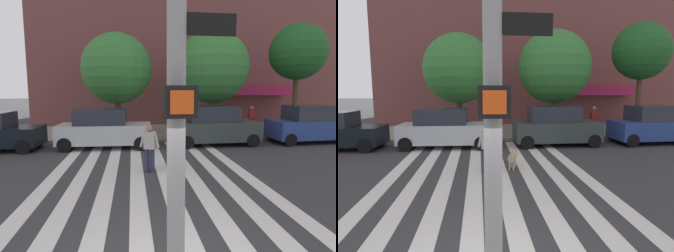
% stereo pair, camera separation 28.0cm
% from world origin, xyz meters
% --- Properties ---
extents(ground_plane, '(160.00, 160.00, 0.00)m').
position_xyz_m(ground_plane, '(0.00, 5.78, 0.00)').
color(ground_plane, '#353538').
extents(sidewalk_far, '(80.00, 6.00, 0.15)m').
position_xyz_m(sidewalk_far, '(0.00, 14.57, 0.07)').
color(sidewalk_far, gray).
rests_on(sidewalk_far, ground_plane).
extents(crosswalk_stripes, '(6.75, 10.97, 0.01)m').
position_xyz_m(crosswalk_stripes, '(0.02, 5.78, 0.00)').
color(crosswalk_stripes, silver).
rests_on(crosswalk_stripes, ground_plane).
extents(traffic_light_pole, '(0.74, 0.46, 5.80)m').
position_xyz_m(traffic_light_pole, '(-0.14, -0.81, 3.52)').
color(traffic_light_pole, gray).
rests_on(traffic_light_pole, sidewalk_near).
extents(parked_car_behind_first, '(4.50, 2.02, 1.91)m').
position_xyz_m(parked_car_behind_first, '(-1.93, 10.23, 0.92)').
color(parked_car_behind_first, '#B5BEC3').
rests_on(parked_car_behind_first, ground_plane).
extents(parked_car_third_in_line, '(4.31, 1.94, 2.00)m').
position_xyz_m(parked_car_third_in_line, '(3.63, 10.23, 0.97)').
color(parked_car_third_in_line, '#303937').
rests_on(parked_car_third_in_line, ground_plane).
extents(parked_car_fourth_in_line, '(4.71, 2.09, 2.00)m').
position_xyz_m(parked_car_fourth_in_line, '(9.05, 10.23, 0.95)').
color(parked_car_fourth_in_line, navy).
rests_on(parked_car_fourth_in_line, ground_plane).
extents(street_tree_nearest, '(4.04, 4.04, 5.89)m').
position_xyz_m(street_tree_nearest, '(-1.39, 12.99, 4.01)').
color(street_tree_nearest, '#4C3823').
rests_on(street_tree_nearest, sidewalk_far).
extents(street_tree_middle, '(4.30, 4.30, 6.15)m').
position_xyz_m(street_tree_middle, '(4.21, 12.77, 4.14)').
color(street_tree_middle, '#4C3823').
rests_on(street_tree_middle, sidewalk_far).
extents(street_tree_further, '(3.32, 3.32, 6.58)m').
position_xyz_m(street_tree_further, '(9.33, 12.37, 5.04)').
color(street_tree_further, '#4C3823').
rests_on(street_tree_further, sidewalk_far).
extents(pedestrian_dog_walker, '(0.70, 0.34, 1.64)m').
position_xyz_m(pedestrian_dog_walker, '(0.01, 5.95, 0.93)').
color(pedestrian_dog_walker, '#282D4C').
rests_on(pedestrian_dog_walker, ground_plane).
extents(dog_on_leash, '(0.44, 0.99, 0.65)m').
position_xyz_m(dog_on_leash, '(0.93, 6.24, 0.44)').
color(dog_on_leash, tan).
rests_on(dog_on_leash, ground_plane).
extents(pedestrian_bystander, '(0.71, 0.28, 1.64)m').
position_xyz_m(pedestrian_bystander, '(6.94, 13.15, 1.08)').
color(pedestrian_bystander, black).
rests_on(pedestrian_bystander, sidewalk_far).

